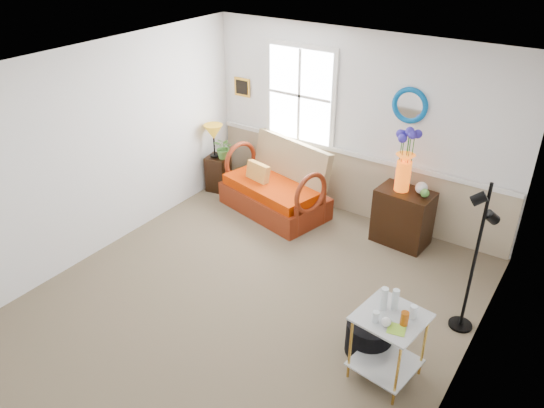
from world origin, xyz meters
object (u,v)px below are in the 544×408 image
Objects in this scene: side_table at (387,347)px; floor_lamp at (475,260)px; lamp_stand at (218,173)px; cabinet at (403,217)px; loveseat at (274,180)px; ottoman at (369,337)px.

floor_lamp is (0.40, 1.10, 0.49)m from side_table.
cabinet reaches higher than lamp_stand.
lamp_stand is 4.31m from floor_lamp.
floor_lamp reaches higher than cabinet.
cabinet is at bearing 3.05° from lamp_stand.
loveseat is 0.90× the size of floor_lamp.
cabinet is at bearing 103.59° from ottoman.
side_table reaches higher than ottoman.
side_table is 1.27m from floor_lamp.
ottoman is (3.47, -1.94, -0.10)m from lamp_stand.
lamp_stand is at bearing 150.12° from side_table.
cabinet is 0.44× the size of floor_lamp.
loveseat is at bearing 141.78° from side_table.
side_table is at bearing -38.57° from ottoman.
cabinet is at bearing 108.47° from side_table.
floor_lamp is at bearing -41.51° from cabinet.
cabinet is 1.03× the size of side_table.
side_table is (2.63, -2.07, -0.14)m from loveseat.
ottoman is (0.51, -2.10, -0.20)m from cabinet.
floor_lamp is at bearing 53.20° from ottoman.
loveseat reaches higher than ottoman.
floor_lamp is at bearing -14.23° from lamp_stand.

